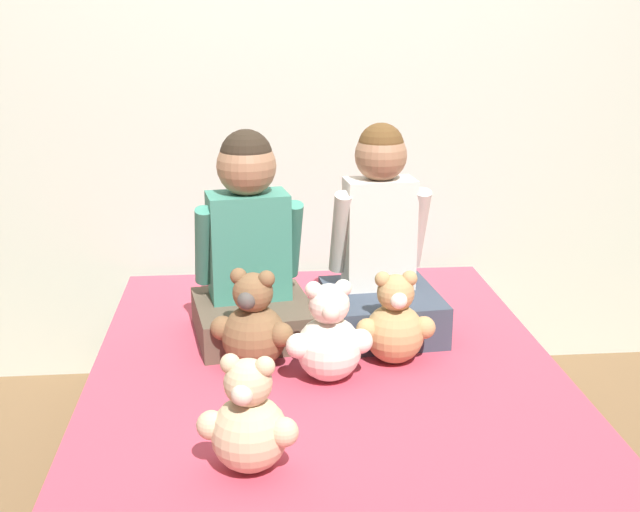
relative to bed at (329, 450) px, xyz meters
name	(u,v)px	position (x,y,z in m)	size (l,w,h in m)	color
wall_behind_bed	(301,66)	(0.00, 1.09, 1.03)	(8.00, 0.06, 2.50)	beige
bed	(329,450)	(0.00, 0.00, 0.00)	(1.39, 1.98, 0.45)	#997F60
child_on_left	(250,252)	(-0.22, 0.38, 0.50)	(0.42, 0.43, 0.66)	brown
child_on_right	(381,256)	(0.20, 0.37, 0.48)	(0.38, 0.41, 0.67)	#384251
teddy_bear_held_by_left_child	(253,327)	(-0.21, 0.11, 0.35)	(0.24, 0.19, 0.30)	brown
teddy_bear_held_by_right_child	(395,324)	(0.21, 0.11, 0.35)	(0.24, 0.18, 0.28)	tan
teddy_bear_between_children	(328,339)	(0.00, 0.01, 0.35)	(0.25, 0.19, 0.30)	silver
teddy_bear_at_foot_of_bed	(249,422)	(-0.23, -0.44, 0.35)	(0.23, 0.18, 0.28)	#D1B78E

